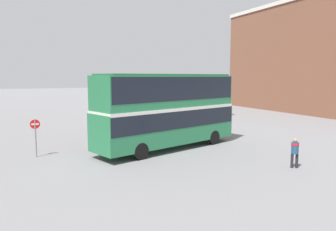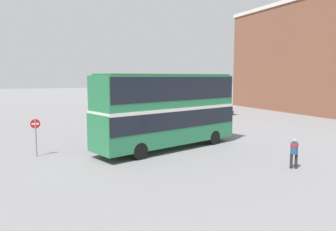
# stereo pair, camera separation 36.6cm
# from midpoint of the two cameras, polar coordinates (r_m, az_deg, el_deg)

# --- Properties ---
(ground_plane) EXTENTS (240.00, 240.00, 0.00)m
(ground_plane) POSITION_cam_midpoint_polar(r_m,az_deg,el_deg) (22.03, -2.90, -5.69)
(ground_plane) COLOR slate
(building_row_right) EXTENTS (12.17, 29.63, 14.68)m
(building_row_right) POSITION_cam_midpoint_polar(r_m,az_deg,el_deg) (48.76, 26.48, 9.16)
(building_row_right) COLOR brown
(building_row_right) RESTS_ON ground_plane
(double_decker_bus) EXTENTS (10.65, 5.53, 4.93)m
(double_decker_bus) POSITION_cam_midpoint_polar(r_m,az_deg,el_deg) (21.43, -0.49, 1.57)
(double_decker_bus) COLOR #287A4C
(double_decker_bus) RESTS_ON ground_plane
(pedestrian_foreground) EXTENTS (0.54, 0.54, 1.58)m
(pedestrian_foreground) POSITION_cam_midpoint_polar(r_m,az_deg,el_deg) (18.32, 20.69, -5.60)
(pedestrian_foreground) COLOR #232328
(pedestrian_foreground) RESTS_ON ground_plane
(parked_car_kerb_near) EXTENTS (4.09, 2.01, 1.59)m
(parked_car_kerb_near) POSITION_cam_midpoint_polar(r_m,az_deg,el_deg) (41.02, 8.12, 1.21)
(parked_car_kerb_near) COLOR silver
(parked_car_kerb_near) RESTS_ON ground_plane
(parked_car_kerb_far) EXTENTS (4.29, 2.18, 1.52)m
(parked_car_kerb_far) POSITION_cam_midpoint_polar(r_m,az_deg,el_deg) (31.53, 0.58, -0.47)
(parked_car_kerb_far) COLOR slate
(parked_car_kerb_far) RESTS_ON ground_plane
(no_entry_sign) EXTENTS (0.56, 0.08, 2.25)m
(no_entry_sign) POSITION_cam_midpoint_polar(r_m,az_deg,el_deg) (20.96, -22.56, -2.71)
(no_entry_sign) COLOR gray
(no_entry_sign) RESTS_ON ground_plane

